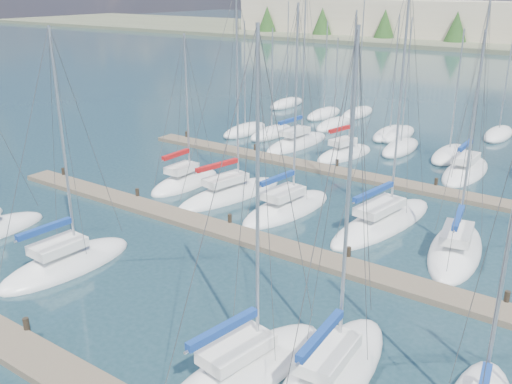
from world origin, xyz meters
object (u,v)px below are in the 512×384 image
Objects in this scene: sailboat_p at (465,171)px; sailboat_l at (455,250)px; sailboat_k at (383,222)px; sailboat_o at (344,154)px; sailboat_h at (185,182)px; sailboat_i at (230,194)px; sailboat_d at (245,370)px; sailboat_c at (66,264)px; sailboat_e at (331,374)px; sailboat_n at (297,143)px; sailboat_j at (287,208)px.

sailboat_p reaches higher than sailboat_l.
sailboat_o is at bearing 134.15° from sailboat_k.
sailboat_h is 0.90× the size of sailboat_o.
sailboat_i is 1.15× the size of sailboat_o.
sailboat_k reaches higher than sailboat_l.
sailboat_l is 0.93× the size of sailboat_d.
sailboat_k is 18.62m from sailboat_c.
sailboat_e is (19.28, -13.35, -0.00)m from sailboat_h.
sailboat_h is at bearing -103.28° from sailboat_o.
sailboat_e is 15.61m from sailboat_c.
sailboat_p is 1.10× the size of sailboat_o.
sailboat_n is at bearing 98.73° from sailboat_c.
sailboat_l is at bearing 11.63° from sailboat_i.
sailboat_c is (-0.58, -13.36, -0.01)m from sailboat_i.
sailboat_n is (-18.27, 27.61, 0.01)m from sailboat_e.
sailboat_p is at bearing 5.07° from sailboat_n.
sailboat_j is 16.37m from sailboat_n.
sailboat_c is at bearing -114.91° from sailboat_p.
sailboat_p is 0.90× the size of sailboat_n.
sailboat_c is (-5.27, -13.33, -0.00)m from sailboat_j.
sailboat_h is (-19.87, -0.05, 0.00)m from sailboat_l.
sailboat_d is at bearing -58.59° from sailboat_n.
sailboat_c is at bearing -119.17° from sailboat_k.
sailboat_p is at bearing 62.27° from sailboat_i.
sailboat_d is (16.51, -15.06, 0.00)m from sailboat_h.
sailboat_e is (3.09, -28.02, -0.00)m from sailboat_p.
sailboat_j is (8.94, -0.06, 0.00)m from sailboat_h.
sailboat_h is 15.07m from sailboat_k.
sailboat_k is at bearing 18.86° from sailboat_i.
sailboat_o is 14.96m from sailboat_k.
sailboat_d is (12.26, -15.02, -0.01)m from sailboat_i.
sailboat_n is 27.78m from sailboat_c.
sailboat_l is at bearing 83.79° from sailboat_e.
sailboat_j is at bearing -158.32° from sailboat_k.
sailboat_k reaches higher than sailboat_j.
sailboat_p reaches higher than sailboat_d.
sailboat_o is at bearing 65.18° from sailboat_h.
sailboat_i reaches higher than sailboat_p.
sailboat_p is at bearing 70.09° from sailboat_j.
sailboat_d reaches higher than sailboat_h.
sailboat_i is at bearing -164.17° from sailboat_k.
sailboat_o is 27.02m from sailboat_c.
sailboat_c is at bearing -80.96° from sailboat_n.
sailboat_d reaches higher than sailboat_c.
sailboat_e is 1.00× the size of sailboat_d.
sailboat_i reaches higher than sailboat_l.
sailboat_p is 30.73m from sailboat_c.
sailboat_k is at bearing 102.52° from sailboat_e.
sailboat_p is 0.92× the size of sailboat_k.
sailboat_e reaches higher than sailboat_l.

